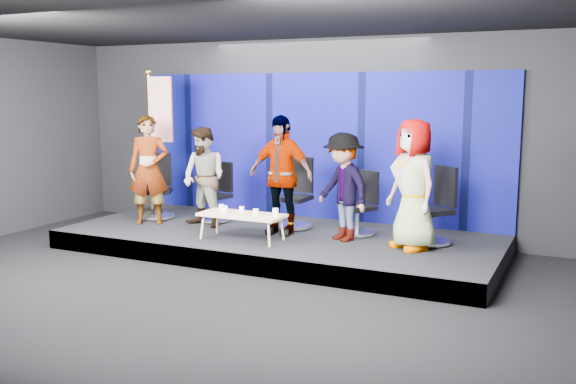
% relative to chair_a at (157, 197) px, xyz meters
% --- Properties ---
extents(ground, '(10.00, 10.00, 0.00)m').
position_rel_chair_a_xyz_m(ground, '(2.55, -2.67, -0.68)').
color(ground, black).
rests_on(ground, ground).
extents(room_walls, '(10.02, 8.02, 3.51)m').
position_rel_chair_a_xyz_m(room_walls, '(2.55, -2.67, 1.75)').
color(room_walls, black).
rests_on(room_walls, ground).
extents(riser, '(7.00, 3.00, 0.30)m').
position_rel_chair_a_xyz_m(riser, '(2.55, -0.17, -0.53)').
color(riser, black).
rests_on(riser, ground).
extents(backdrop, '(7.00, 0.08, 2.60)m').
position_rel_chair_a_xyz_m(backdrop, '(2.55, 1.28, 0.92)').
color(backdrop, '#070C56').
rests_on(backdrop, riser).
extents(chair_a, '(0.89, 0.89, 1.16)m').
position_rel_chair_a_xyz_m(chair_a, '(0.00, 0.00, 0.00)').
color(chair_a, silver).
rests_on(chair_a, riser).
extents(panelist_a, '(0.82, 0.72, 1.88)m').
position_rel_chair_a_xyz_m(panelist_a, '(0.20, -0.47, 0.56)').
color(panelist_a, black).
rests_on(panelist_a, riser).
extents(chair_b, '(0.70, 0.70, 1.04)m').
position_rel_chair_a_xyz_m(chair_b, '(1.13, 0.21, -0.04)').
color(chair_b, silver).
rests_on(chair_b, riser).
extents(panelist_b, '(0.93, 0.79, 1.69)m').
position_rel_chair_a_xyz_m(panelist_b, '(1.21, -0.29, 0.46)').
color(panelist_b, black).
rests_on(panelist_b, riser).
extents(chair_c, '(0.70, 0.70, 1.18)m').
position_rel_chair_a_xyz_m(chair_c, '(2.60, 0.30, 0.01)').
color(chair_c, silver).
rests_on(chair_c, riser).
extents(panelist_c, '(1.14, 0.53, 1.91)m').
position_rel_chair_a_xyz_m(panelist_c, '(2.60, -0.21, 0.57)').
color(panelist_c, black).
rests_on(panelist_c, riser).
extents(chair_d, '(0.79, 0.79, 1.02)m').
position_rel_chair_a_xyz_m(chair_d, '(3.78, 0.26, -0.04)').
color(chair_d, silver).
rests_on(chair_d, riser).
extents(panelist_d, '(1.23, 1.09, 1.66)m').
position_rel_chair_a_xyz_m(panelist_d, '(3.67, -0.23, 0.45)').
color(panelist_d, black).
rests_on(panelist_d, riser).
extents(chair_e, '(0.92, 0.92, 1.17)m').
position_rel_chair_a_xyz_m(chair_e, '(4.98, 0.14, 0.00)').
color(chair_e, silver).
rests_on(chair_e, riser).
extents(panelist_e, '(1.10, 1.04, 1.89)m').
position_rel_chair_a_xyz_m(panelist_e, '(4.78, -0.32, 0.56)').
color(panelist_e, black).
rests_on(panelist_e, riser).
extents(coffee_table, '(1.33, 0.57, 0.41)m').
position_rel_chair_a_xyz_m(coffee_table, '(2.26, -0.88, -0.00)').
color(coffee_table, tan).
rests_on(coffee_table, riser).
extents(mug_a, '(0.08, 0.08, 0.10)m').
position_rel_chair_a_xyz_m(mug_a, '(1.85, -0.79, 0.08)').
color(mug_a, white).
rests_on(mug_a, coffee_table).
extents(mug_b, '(0.09, 0.09, 0.11)m').
position_rel_chair_a_xyz_m(mug_b, '(1.99, -0.93, 0.08)').
color(mug_b, white).
rests_on(mug_b, coffee_table).
extents(mug_c, '(0.08, 0.08, 0.09)m').
position_rel_chair_a_xyz_m(mug_c, '(2.21, -0.79, 0.07)').
color(mug_c, white).
rests_on(mug_c, coffee_table).
extents(mug_d, '(0.09, 0.09, 0.10)m').
position_rel_chair_a_xyz_m(mug_d, '(2.53, -0.92, 0.08)').
color(mug_d, white).
rests_on(mug_d, coffee_table).
extents(mug_e, '(0.09, 0.09, 0.11)m').
position_rel_chair_a_xyz_m(mug_e, '(2.79, -0.79, 0.08)').
color(mug_e, white).
rests_on(mug_e, coffee_table).
extents(flag_stand, '(0.61, 0.36, 2.68)m').
position_rel_chair_a_xyz_m(flag_stand, '(-0.11, 0.19, 1.04)').
color(flag_stand, black).
rests_on(flag_stand, riser).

